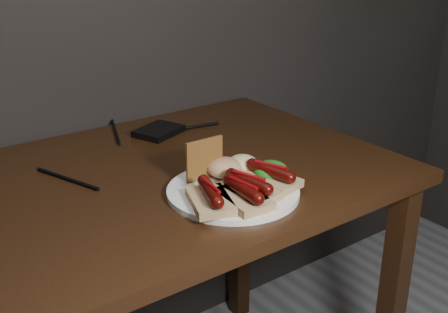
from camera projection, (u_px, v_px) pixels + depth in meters
desk at (76, 236)px, 1.12m from camera, size 1.40×0.70×0.75m
hard_drive at (159, 131)px, 1.42m from camera, size 0.14×0.12×0.02m
desk_cables at (56, 163)px, 1.24m from camera, size 0.98×0.41×0.01m
plate at (233, 191)px, 1.10m from camera, size 0.34×0.34×0.01m
bread_sausage_left at (210, 197)px, 1.02m from camera, size 0.10×0.13×0.04m
bread_sausage_center at (249, 187)px, 1.06m from camera, size 0.08×0.12×0.04m
bread_sausage_right at (270, 176)px, 1.11m from camera, size 0.09×0.13×0.04m
bread_sausage_extra at (243, 195)px, 1.03m from camera, size 0.08×0.12×0.04m
crispbread at (204, 159)px, 1.12m from camera, size 0.08×0.01×0.08m
salad_greens at (271, 171)px, 1.13m from camera, size 0.07×0.07×0.04m
salsa_mound at (224, 167)px, 1.14m from camera, size 0.07×0.07×0.04m
coleslaw_mound at (243, 164)px, 1.17m from camera, size 0.06×0.06×0.04m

